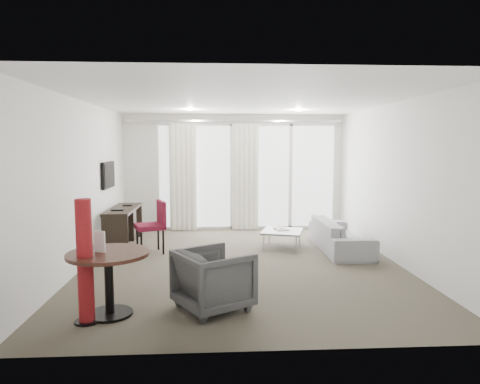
{
  "coord_description": "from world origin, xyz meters",
  "views": [
    {
      "loc": [
        -0.42,
        -6.77,
        1.89
      ],
      "look_at": [
        0.0,
        0.6,
        1.1
      ],
      "focal_mm": 32.0,
      "sensor_mm": 36.0,
      "label": 1
    }
  ],
  "objects": [
    {
      "name": "window_panel",
      "position": [
        0.3,
        2.98,
        1.2
      ],
      "size": [
        4.0,
        0.02,
        2.38
      ],
      "primitive_type": null,
      "color": "white",
      "rests_on": "ground"
    },
    {
      "name": "tv",
      "position": [
        -2.46,
        1.45,
        1.35
      ],
      "size": [
        0.05,
        0.8,
        0.5
      ],
      "primitive_type": null,
      "color": "black",
      "rests_on": "wall_left"
    },
    {
      "name": "downlight_b",
      "position": [
        1.2,
        1.6,
        2.59
      ],
      "size": [
        0.12,
        0.12,
        0.02
      ],
      "primitive_type": "cylinder",
      "color": "#FFE0B2",
      "rests_on": "ceiling"
    },
    {
      "name": "balustrade",
      "position": [
        0.3,
        5.95,
        0.5
      ],
      "size": [
        5.5,
        0.06,
        1.05
      ],
      "primitive_type": null,
      "color": "#B2B2B7",
      "rests_on": "terrace_slab"
    },
    {
      "name": "tub_armchair",
      "position": [
        -0.45,
        -1.94,
        0.35
      ],
      "size": [
        1.05,
        1.05,
        0.71
      ],
      "primitive_type": "imported",
      "rotation": [
        0.0,
        0.0,
        2.11
      ],
      "color": "#3D3D3E",
      "rests_on": "floor"
    },
    {
      "name": "terrace_slab",
      "position": [
        0.3,
        4.5,
        -0.06
      ],
      "size": [
        5.6,
        3.0,
        0.12
      ],
      "primitive_type": "cube",
      "color": "#4D4D50",
      "rests_on": "ground"
    },
    {
      "name": "floor",
      "position": [
        0.0,
        0.0,
        0.0
      ],
      "size": [
        5.0,
        6.0,
        0.0
      ],
      "primitive_type": "cube",
      "color": "#4B4539",
      "rests_on": "ground"
    },
    {
      "name": "coffee_table",
      "position": [
        0.82,
        1.05,
        0.16
      ],
      "size": [
        0.9,
        0.9,
        0.32
      ],
      "primitive_type": null,
      "rotation": [
        0.0,
        0.0,
        -0.3
      ],
      "color": "gray",
      "rests_on": "floor"
    },
    {
      "name": "remote",
      "position": [
        0.83,
        1.16,
        0.36
      ],
      "size": [
        0.07,
        0.15,
        0.02
      ],
      "primitive_type": null,
      "rotation": [
        0.0,
        0.0,
        0.15
      ],
      "color": "black",
      "rests_on": "coffee_table"
    },
    {
      "name": "window_frame",
      "position": [
        0.3,
        2.97,
        1.2
      ],
      "size": [
        4.1,
        0.06,
        2.44
      ],
      "primitive_type": null,
      "color": "white",
      "rests_on": "ground"
    },
    {
      "name": "desk",
      "position": [
        -2.19,
        1.42,
        0.36
      ],
      "size": [
        0.48,
        1.53,
        0.72
      ],
      "primitive_type": null,
      "color": "black",
      "rests_on": "floor"
    },
    {
      "name": "magazine",
      "position": [
        0.82,
        1.14,
        0.36
      ],
      "size": [
        0.28,
        0.32,
        0.02
      ],
      "primitive_type": null,
      "rotation": [
        0.0,
        0.0,
        0.25
      ],
      "color": "gray",
      "rests_on": "coffee_table"
    },
    {
      "name": "menu_card",
      "position": [
        -1.71,
        -2.05,
        0.72
      ],
      "size": [
        0.13,
        0.07,
        0.24
      ],
      "primitive_type": null,
      "rotation": [
        0.0,
        0.0,
        -0.37
      ],
      "color": "white",
      "rests_on": "round_table"
    },
    {
      "name": "downlight_a",
      "position": [
        -0.9,
        1.6,
        2.59
      ],
      "size": [
        0.12,
        0.12,
        0.02
      ],
      "primitive_type": "cylinder",
      "color": "#FFE0B2",
      "rests_on": "ceiling"
    },
    {
      "name": "ceiling",
      "position": [
        0.0,
        0.0,
        2.6
      ],
      "size": [
        5.0,
        6.0,
        0.0
      ],
      "primitive_type": "cube",
      "color": "white",
      "rests_on": "ground"
    },
    {
      "name": "wall_front",
      "position": [
        0.0,
        -3.0,
        1.3
      ],
      "size": [
        5.0,
        0.0,
        2.6
      ],
      "primitive_type": "cube",
      "color": "silver",
      "rests_on": "ground"
    },
    {
      "name": "rattan_chair_b",
      "position": [
        2.36,
        4.09,
        0.37
      ],
      "size": [
        0.63,
        0.63,
        0.74
      ],
      "primitive_type": null,
      "rotation": [
        0.0,
        0.0,
        0.31
      ],
      "color": "brown",
      "rests_on": "terrace_slab"
    },
    {
      "name": "wall_right",
      "position": [
        2.5,
        0.0,
        1.3
      ],
      "size": [
        0.0,
        6.0,
        2.6
      ],
      "primitive_type": "cube",
      "color": "silver",
      "rests_on": "ground"
    },
    {
      "name": "curtain_track",
      "position": [
        0.0,
        2.82,
        2.45
      ],
      "size": [
        4.8,
        0.04,
        0.04
      ],
      "primitive_type": null,
      "color": "#B2B2B7",
      "rests_on": "ceiling"
    },
    {
      "name": "sofa",
      "position": [
        1.84,
        0.78,
        0.28
      ],
      "size": [
        0.74,
        1.9,
        0.56
      ],
      "primitive_type": "imported",
      "rotation": [
        0.0,
        0.0,
        1.57
      ],
      "color": "gray",
      "rests_on": "floor"
    },
    {
      "name": "desk_chair",
      "position": [
        -1.59,
        0.77,
        0.47
      ],
      "size": [
        0.64,
        0.62,
        0.93
      ],
      "primitive_type": null,
      "rotation": [
        0.0,
        0.0,
        0.36
      ],
      "color": "maroon",
      "rests_on": "floor"
    },
    {
      "name": "curtain_right",
      "position": [
        0.25,
        2.82,
        1.2
      ],
      "size": [
        0.6,
        0.2,
        2.38
      ],
      "primitive_type": null,
      "color": "white",
      "rests_on": "ground"
    },
    {
      "name": "round_table",
      "position": [
        -1.62,
        -2.05,
        0.36
      ],
      "size": [
        1.2,
        1.2,
        0.72
      ],
      "primitive_type": null,
      "rotation": [
        0.0,
        0.0,
        0.44
      ],
      "color": "#361912",
      "rests_on": "floor"
    },
    {
      "name": "curtain_left",
      "position": [
        -1.15,
        2.82,
        1.2
      ],
      "size": [
        0.6,
        0.2,
        2.38
      ],
      "primitive_type": null,
      "color": "white",
      "rests_on": "ground"
    },
    {
      "name": "wall_left",
      "position": [
        -2.5,
        0.0,
        1.3
      ],
      "size": [
        0.0,
        6.0,
        2.6
      ],
      "primitive_type": "cube",
      "color": "silver",
      "rests_on": "ground"
    },
    {
      "name": "rattan_chair_a",
      "position": [
        1.26,
        4.51,
        0.37
      ],
      "size": [
        0.51,
        0.51,
        0.74
      ],
      "primitive_type": null,
      "rotation": [
        0.0,
        0.0,
        0.01
      ],
      "color": "brown",
      "rests_on": "terrace_slab"
    },
    {
      "name": "rattan_table",
      "position": [
        1.71,
        4.12,
        0.26
      ],
      "size": [
        0.63,
        0.63,
        0.52
      ],
      "primitive_type": null,
      "rotation": [
        0.0,
        0.0,
        -0.25
      ],
      "color": "brown",
      "rests_on": "terrace_slab"
    },
    {
      "name": "red_lamp",
      "position": [
        -1.82,
        -2.24,
        0.67
      ],
      "size": [
        0.34,
        0.34,
        1.34
      ],
      "primitive_type": "cylinder",
      "rotation": [
        0.0,
        0.0,
        0.32
      ],
      "color": "maroon",
      "rests_on": "floor"
    }
  ]
}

